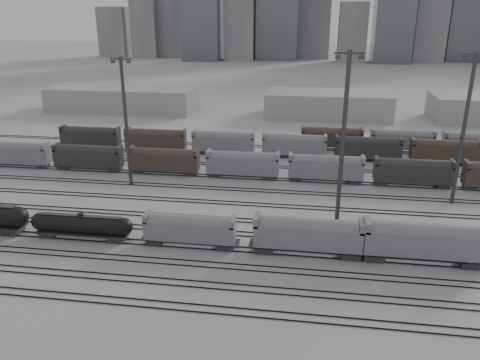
# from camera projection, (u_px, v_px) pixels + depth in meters

# --- Properties ---
(ground) EXTENTS (900.00, 900.00, 0.00)m
(ground) POSITION_uv_depth(u_px,v_px,m) (273.00, 255.00, 67.09)
(ground) COLOR silver
(ground) RESTS_ON ground
(tracks) EXTENTS (220.00, 71.50, 0.16)m
(tracks) POSITION_uv_depth(u_px,v_px,m) (281.00, 207.00, 83.32)
(tracks) COLOR black
(tracks) RESTS_ON ground
(tank_car_b) EXTENTS (16.21, 2.70, 4.01)m
(tank_car_b) POSITION_uv_depth(u_px,v_px,m) (82.00, 225.00, 71.27)
(tank_car_b) COLOR #232326
(tank_car_b) RESTS_ON ground
(hopper_car_a) EXTENTS (13.55, 2.69, 4.85)m
(hopper_car_a) POSITION_uv_depth(u_px,v_px,m) (190.00, 228.00, 68.70)
(hopper_car_a) COLOR #232326
(hopper_car_a) RESTS_ON ground
(hopper_car_b) EXTENTS (15.37, 3.05, 5.49)m
(hopper_car_b) POSITION_uv_depth(u_px,v_px,m) (308.00, 233.00, 66.20)
(hopper_car_b) COLOR #232326
(hopper_car_b) RESTS_ON ground
(hopper_car_c) EXTENTS (16.27, 3.23, 5.82)m
(hopper_car_c) POSITION_uv_depth(u_px,v_px,m) (424.00, 240.00, 63.96)
(hopper_car_c) COLOR #232326
(hopper_car_c) RESTS_ON ground
(light_mast_b) EXTENTS (4.03, 0.64, 25.16)m
(light_mast_b) POSITION_uv_depth(u_px,v_px,m) (126.00, 120.00, 89.59)
(light_mast_b) COLOR #39393C
(light_mast_b) RESTS_ON ground
(light_mast_c) EXTENTS (4.44, 0.71, 27.76)m
(light_mast_c) POSITION_uv_depth(u_px,v_px,m) (343.00, 136.00, 72.45)
(light_mast_c) COLOR #39393C
(light_mast_c) RESTS_ON ground
(light_mast_d) EXTENTS (4.30, 0.69, 26.87)m
(light_mast_d) POSITION_uv_depth(u_px,v_px,m) (464.00, 127.00, 80.30)
(light_mast_d) COLOR #39393C
(light_mast_d) RESTS_ON ground
(bg_string_near) EXTENTS (151.00, 3.00, 5.60)m
(bg_string_near) POSITION_uv_depth(u_px,v_px,m) (326.00, 169.00, 94.75)
(bg_string_near) COLOR gray
(bg_string_near) RESTS_ON ground
(bg_string_mid) EXTENTS (151.00, 3.00, 5.60)m
(bg_string_mid) POSITION_uv_depth(u_px,v_px,m) (368.00, 149.00, 108.24)
(bg_string_mid) COLOR #232326
(bg_string_mid) RESTS_ON ground
(bg_string_far) EXTENTS (66.00, 3.00, 5.60)m
(bg_string_far) POSITION_uv_depth(u_px,v_px,m) (438.00, 143.00, 113.27)
(bg_string_far) COLOR #4A362F
(bg_string_far) RESTS_ON ground
(warehouse_left) EXTENTS (50.00, 18.00, 8.00)m
(warehouse_left) POSITION_uv_depth(u_px,v_px,m) (123.00, 99.00, 162.21)
(warehouse_left) COLOR #A4A4A6
(warehouse_left) RESTS_ON ground
(warehouse_mid) EXTENTS (40.00, 18.00, 8.00)m
(warehouse_mid) POSITION_uv_depth(u_px,v_px,m) (327.00, 104.00, 152.59)
(warehouse_mid) COLOR #A4A4A6
(warehouse_mid) RESTS_ON ground
(skyline) EXTENTS (316.00, 22.40, 95.00)m
(skyline) POSITION_uv_depth(u_px,v_px,m) (324.00, 7.00, 313.77)
(skyline) COLOR #959598
(skyline) RESTS_ON ground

